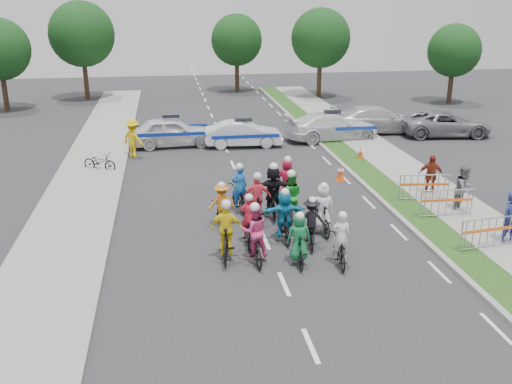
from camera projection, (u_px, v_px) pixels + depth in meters
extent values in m
plane|color=#28282B|center=(284.00, 284.00, 15.85)|extent=(90.00, 90.00, 0.00)
cube|color=gray|center=(391.00, 209.00, 21.26)|extent=(0.20, 60.00, 0.12)
cube|color=#204115|center=(408.00, 208.00, 21.37)|extent=(1.20, 60.00, 0.11)
cube|color=gray|center=(453.00, 205.00, 21.63)|extent=(2.40, 60.00, 0.13)
cube|color=gray|center=(69.00, 228.00, 19.54)|extent=(3.00, 60.00, 0.13)
imported|color=black|center=(340.00, 250.00, 16.94)|extent=(0.81, 1.74, 0.88)
imported|color=white|center=(341.00, 236.00, 16.74)|extent=(0.58, 0.42, 1.47)
sphere|color=white|center=(343.00, 215.00, 16.47)|extent=(0.25, 0.25, 0.25)
imported|color=black|center=(298.00, 249.00, 16.92)|extent=(0.54, 1.64, 0.97)
imported|color=#15783C|center=(299.00, 236.00, 16.73)|extent=(0.74, 0.50, 1.46)
sphere|color=white|center=(300.00, 216.00, 16.47)|extent=(0.25, 0.25, 0.25)
imported|color=black|center=(254.00, 246.00, 17.13)|extent=(0.74, 1.90, 0.98)
imported|color=#E13E82|center=(255.00, 231.00, 16.91)|extent=(0.82, 0.66, 1.63)
sphere|color=white|center=(255.00, 207.00, 16.62)|extent=(0.28, 0.28, 0.28)
imported|color=black|center=(227.00, 242.00, 17.20)|extent=(0.83, 1.92, 1.12)
imported|color=yellow|center=(227.00, 229.00, 17.00)|extent=(1.04, 0.57, 1.68)
sphere|color=white|center=(226.00, 204.00, 16.70)|extent=(0.29, 0.29, 0.29)
imported|color=black|center=(310.00, 233.00, 18.20)|extent=(0.85, 1.73, 0.87)
imported|color=black|center=(311.00, 220.00, 18.00)|extent=(1.01, 0.69, 1.45)
sphere|color=white|center=(312.00, 200.00, 17.74)|extent=(0.25, 0.25, 0.25)
imported|color=black|center=(284.00, 225.00, 18.56)|extent=(0.54, 1.75, 1.05)
imported|color=#1990C0|center=(284.00, 213.00, 18.37)|extent=(1.47, 0.50, 1.57)
sphere|color=white|center=(285.00, 192.00, 18.09)|extent=(0.27, 0.27, 0.27)
imported|color=black|center=(249.00, 230.00, 18.41)|extent=(0.84, 1.75, 0.88)
imported|color=red|center=(249.00, 217.00, 18.21)|extent=(0.58, 0.43, 1.47)
sphere|color=white|center=(249.00, 198.00, 17.94)|extent=(0.25, 0.25, 0.25)
imported|color=black|center=(322.00, 218.00, 19.14)|extent=(0.55, 1.75, 1.04)
imported|color=white|center=(323.00, 207.00, 18.95)|extent=(0.78, 0.52, 1.56)
sphere|color=white|center=(324.00, 186.00, 18.67)|extent=(0.27, 0.27, 0.27)
imported|color=black|center=(290.00, 209.00, 20.00)|extent=(1.04, 2.03, 1.02)
imported|color=green|center=(291.00, 196.00, 19.79)|extent=(0.93, 0.79, 1.70)
sphere|color=white|center=(291.00, 174.00, 19.48)|extent=(0.29, 0.29, 0.29)
imported|color=black|center=(257.00, 209.00, 19.87)|extent=(0.59, 1.85, 1.10)
imported|color=#FD465D|center=(257.00, 197.00, 19.67)|extent=(0.98, 0.44, 1.65)
sphere|color=white|center=(258.00, 176.00, 19.37)|extent=(0.29, 0.29, 0.29)
imported|color=black|center=(222.00, 215.00, 19.68)|extent=(0.73, 1.68, 0.86)
imported|color=orange|center=(222.00, 203.00, 19.48)|extent=(0.97, 0.62, 1.43)
sphere|color=white|center=(221.00, 185.00, 19.22)|extent=(0.25, 0.25, 0.25)
imported|color=black|center=(273.00, 201.00, 20.56)|extent=(0.73, 2.00, 1.17)
imported|color=black|center=(273.00, 189.00, 20.36)|extent=(1.68, 0.67, 1.76)
sphere|color=white|center=(274.00, 167.00, 20.04)|extent=(0.31, 0.31, 0.31)
imported|color=black|center=(239.00, 199.00, 21.10)|extent=(0.93, 1.93, 0.97)
imported|color=blue|center=(239.00, 186.00, 20.88)|extent=(0.64, 0.48, 1.62)
sphere|color=white|center=(239.00, 167.00, 20.59)|extent=(0.28, 0.28, 0.28)
imported|color=black|center=(287.00, 190.00, 21.82)|extent=(0.69, 1.88, 1.11)
imported|color=#B81733|center=(287.00, 179.00, 21.62)|extent=(0.86, 0.60, 1.66)
sphere|color=white|center=(288.00, 160.00, 21.32)|extent=(0.29, 0.29, 0.29)
imported|color=silver|center=(172.00, 132.00, 30.23)|extent=(4.68, 2.16, 1.55)
imported|color=silver|center=(243.00, 134.00, 30.23)|extent=(4.16, 1.62, 1.35)
imported|color=silver|center=(332.00, 127.00, 31.57)|extent=(5.37, 2.61, 1.51)
imported|color=#B4B4B9|center=(377.00, 120.00, 33.30)|extent=(5.34, 2.33, 1.53)
imported|color=gray|center=(446.00, 124.00, 32.49)|extent=(5.31, 2.93, 1.41)
imported|color=navy|center=(511.00, 219.00, 18.07)|extent=(0.70, 0.51, 1.78)
imported|color=slate|center=(464.00, 189.00, 20.85)|extent=(1.10, 1.05, 1.79)
imported|color=maroon|center=(431.00, 175.00, 22.65)|extent=(1.07, 0.74, 1.69)
imported|color=gold|center=(133.00, 139.00, 28.04)|extent=(1.40, 1.35, 1.91)
cube|color=#F24C0C|center=(340.00, 180.00, 24.81)|extent=(0.40, 0.40, 0.03)
cone|color=#F24C0C|center=(341.00, 173.00, 24.70)|extent=(0.36, 0.36, 0.70)
cylinder|color=silver|center=(341.00, 170.00, 24.67)|extent=(0.29, 0.29, 0.08)
cube|color=#F24C0C|center=(360.00, 160.00, 27.91)|extent=(0.40, 0.40, 0.03)
cone|color=#F24C0C|center=(361.00, 153.00, 27.80)|extent=(0.36, 0.36, 0.70)
cylinder|color=silver|center=(361.00, 151.00, 27.77)|extent=(0.29, 0.29, 0.08)
imported|color=black|center=(100.00, 162.00, 26.00)|extent=(1.72, 1.25, 0.86)
cylinder|color=#382619|center=(5.00, 89.00, 39.44)|extent=(0.36, 0.36, 3.00)
cylinder|color=#382619|center=(319.00, 77.00, 44.68)|extent=(0.36, 0.36, 3.25)
sphere|color=#133C17|center=(321.00, 38.00, 43.73)|extent=(4.55, 4.55, 4.55)
cylinder|color=#382619|center=(451.00, 85.00, 42.36)|extent=(0.36, 0.36, 2.75)
sphere|color=#133C17|center=(454.00, 50.00, 41.55)|extent=(3.85, 3.85, 3.85)
cylinder|color=#382619|center=(86.00, 76.00, 43.84)|extent=(0.36, 0.36, 3.50)
sphere|color=#133C17|center=(82.00, 34.00, 42.81)|extent=(4.90, 4.90, 4.90)
cylinder|color=#382619|center=(237.00, 73.00, 47.56)|extent=(0.36, 0.36, 3.00)
sphere|color=#133C17|center=(237.00, 40.00, 46.69)|extent=(4.20, 4.20, 4.20)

